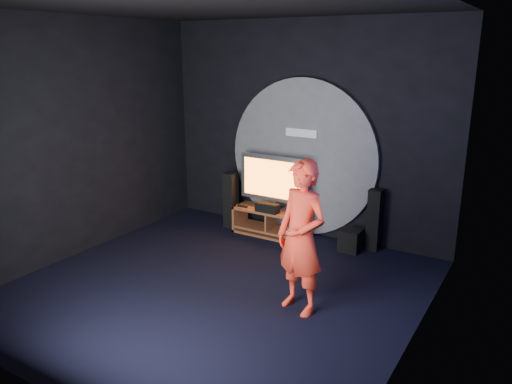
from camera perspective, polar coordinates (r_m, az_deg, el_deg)
floor at (r=6.70m, az=-4.46°, el=-10.86°), size 5.00×5.00×0.00m
back_wall at (r=8.23m, az=5.54°, el=7.05°), size 5.00×0.04×3.50m
front_wall at (r=4.42m, az=-24.23°, el=-2.25°), size 5.00×0.04×3.50m
left_wall at (r=7.83m, az=-19.86°, el=5.71°), size 0.04×5.00×3.50m
right_wall at (r=5.09m, az=18.59°, el=0.65°), size 0.04×5.00×3.50m
ceiling at (r=6.00m, az=-5.23°, el=20.55°), size 5.00×5.00×0.01m
wall_disc_panel at (r=8.26m, az=5.29°, el=3.93°), size 2.60×0.11×2.60m
media_console at (r=8.38m, az=1.80°, el=-3.70°), size 1.29×0.45×0.45m
tv at (r=8.22m, az=2.03°, el=1.35°), size 1.23×0.22×0.90m
center_speaker at (r=8.17m, az=1.31°, el=-1.78°), size 0.40×0.15×0.15m
remote at (r=8.45m, az=-1.56°, el=-1.64°), size 0.18×0.05×0.02m
tower_speaker_left at (r=8.71m, az=-2.89°, el=-0.92°), size 0.19×0.22×0.97m
tower_speaker_right at (r=7.93m, az=13.39°, el=-3.10°), size 0.19×0.22×0.97m
subwoofer at (r=7.90m, az=10.75°, el=-5.43°), size 0.31×0.31×0.35m
player at (r=5.82m, az=5.20°, el=-5.22°), size 0.77×0.61×1.85m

